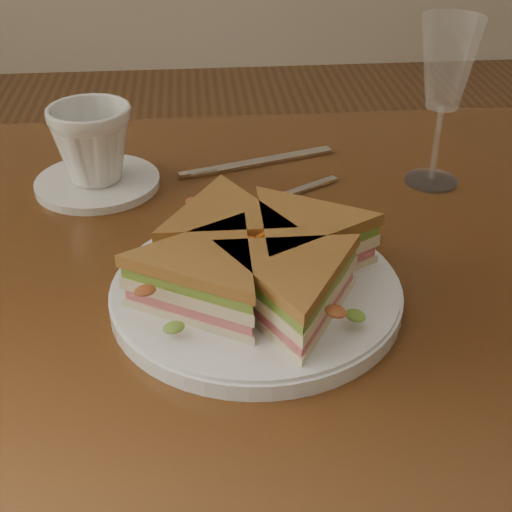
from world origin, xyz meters
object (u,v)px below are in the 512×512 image
object	(u,v)px
wine_glass	(447,68)
saucer	(98,183)
spoon	(246,207)
table	(303,330)
sandwich_wedges	(256,261)
plate	(256,293)
knife	(252,164)
coffee_cup	(93,144)

from	to	relation	value
wine_glass	saucer	bearing A→B (deg)	176.43
spoon	saucer	world-z (taller)	same
spoon	table	bearing A→B (deg)	-91.99
wine_glass	sandwich_wedges	bearing A→B (deg)	-136.22
wine_glass	plate	bearing A→B (deg)	-136.22
saucer	spoon	bearing A→B (deg)	-24.04
knife	wine_glass	distance (m)	0.27
sandwich_wedges	wine_glass	distance (m)	0.35
sandwich_wedges	coffee_cup	size ratio (longest dim) A/B	3.00
knife	wine_glass	size ratio (longest dim) A/B	1.03
coffee_cup	spoon	bearing A→B (deg)	-0.57
table	coffee_cup	distance (m)	0.33
plate	saucer	world-z (taller)	plate
spoon	wine_glass	xyz separation A→B (m)	(0.24, 0.05, 0.14)
table	wine_glass	bearing A→B (deg)	40.74
wine_glass	coffee_cup	xyz separation A→B (m)	(-0.41, 0.03, -0.09)
sandwich_wedges	coffee_cup	xyz separation A→B (m)	(-0.17, 0.26, 0.01)
plate	spoon	bearing A→B (deg)	88.63
plate	knife	xyz separation A→B (m)	(0.02, 0.30, -0.01)
plate	sandwich_wedges	size ratio (longest dim) A/B	0.92
knife	saucer	size ratio (longest dim) A/B	1.37
sandwich_wedges	spoon	distance (m)	0.18
plate	coffee_cup	bearing A→B (deg)	124.00
knife	spoon	bearing A→B (deg)	-116.20
table	wine_glass	distance (m)	0.34
sandwich_wedges	coffee_cup	world-z (taller)	coffee_cup
table	saucer	bearing A→B (deg)	141.96
wine_glass	knife	bearing A→B (deg)	162.47
coffee_cup	knife	bearing A→B (deg)	35.98
plate	knife	size ratio (longest dim) A/B	1.32
coffee_cup	plate	bearing A→B (deg)	-32.52
spoon	saucer	xyz separation A→B (m)	(-0.18, 0.08, 0.00)
table	sandwich_wedges	bearing A→B (deg)	-128.56
spoon	coffee_cup	world-z (taller)	coffee_cup
sandwich_wedges	spoon	size ratio (longest dim) A/B	1.82
plate	wine_glass	xyz separation A→B (m)	(0.24, 0.23, 0.14)
spoon	coffee_cup	xyz separation A→B (m)	(-0.18, 0.08, 0.05)
table	spoon	size ratio (longest dim) A/B	7.28
sandwich_wedges	saucer	size ratio (longest dim) A/B	1.97
plate	knife	world-z (taller)	plate
sandwich_wedges	table	bearing A→B (deg)	51.44
plate	spoon	xyz separation A→B (m)	(0.00, 0.18, -0.00)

